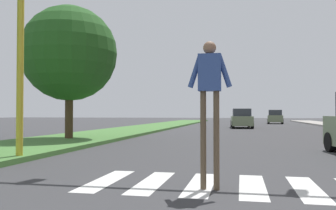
{
  "coord_description": "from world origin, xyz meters",
  "views": [
    {
      "loc": [
        -0.64,
        0.32,
        1.28
      ],
      "look_at": [
        -3.45,
        13.93,
        1.6
      ],
      "focal_mm": 37.88,
      "sensor_mm": 36.0,
      "label": 1
    }
  ],
  "objects_px": {
    "sedan_midblock": "(241,119)",
    "sedan_far_horizon": "(239,116)",
    "tree_mid": "(69,54)",
    "sedan_distant": "(275,117)",
    "pedestrian_performer": "(210,90)"
  },
  "relations": [
    {
      "from": "sedan_midblock",
      "to": "sedan_far_horizon",
      "type": "bearing_deg",
      "value": 90.92
    },
    {
      "from": "sedan_distant",
      "to": "pedestrian_performer",
      "type": "bearing_deg",
      "value": -96.71
    },
    {
      "from": "sedan_distant",
      "to": "sedan_far_horizon",
      "type": "xyz_separation_m",
      "value": [
        -4.51,
        11.21,
        -0.0
      ]
    },
    {
      "from": "sedan_distant",
      "to": "sedan_midblock",
      "type": "bearing_deg",
      "value": -106.53
    },
    {
      "from": "pedestrian_performer",
      "to": "sedan_midblock",
      "type": "relative_size",
      "value": 0.55
    },
    {
      "from": "pedestrian_performer",
      "to": "sedan_distant",
      "type": "xyz_separation_m",
      "value": [
        4.65,
        39.57,
        -0.88
      ]
    },
    {
      "from": "tree_mid",
      "to": "sedan_distant",
      "type": "bearing_deg",
      "value": 68.94
    },
    {
      "from": "pedestrian_performer",
      "to": "sedan_midblock",
      "type": "distance_m",
      "value": 25.76
    },
    {
      "from": "sedan_midblock",
      "to": "pedestrian_performer",
      "type": "bearing_deg",
      "value": -91.22
    },
    {
      "from": "tree_mid",
      "to": "sedan_distant",
      "type": "relative_size",
      "value": 1.44
    },
    {
      "from": "pedestrian_performer",
      "to": "sedan_far_horizon",
      "type": "relative_size",
      "value": 0.6
    },
    {
      "from": "sedan_midblock",
      "to": "sedan_far_horizon",
      "type": "xyz_separation_m",
      "value": [
        -0.4,
        25.04,
        0.0
      ]
    },
    {
      "from": "sedan_midblock",
      "to": "sedan_distant",
      "type": "xyz_separation_m",
      "value": [
        4.1,
        13.83,
        0.01
      ]
    },
    {
      "from": "tree_mid",
      "to": "sedan_midblock",
      "type": "bearing_deg",
      "value": 65.41
    },
    {
      "from": "tree_mid",
      "to": "sedan_distant",
      "type": "xyz_separation_m",
      "value": [
        11.81,
        30.67,
        -3.22
      ]
    }
  ]
}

